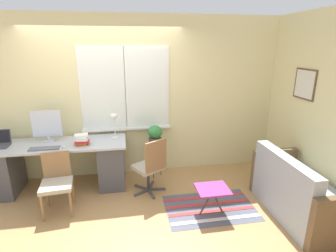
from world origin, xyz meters
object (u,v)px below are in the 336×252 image
object	(u,v)px
desk_lamp	(114,119)
desk_chair_wooden	(57,181)
plant_stand	(155,149)
folding_stool	(212,191)
potted_plant	(155,134)
mouse	(64,147)
book_stack	(82,139)
couch_loveseat	(297,194)
keyboard	(44,148)
office_chair_swivel	(151,166)
monitor	(47,125)

from	to	relation	value
desk_lamp	desk_chair_wooden	bearing A→B (deg)	-138.44
desk_lamp	plant_stand	bearing A→B (deg)	3.78
desk_lamp	folding_stool	bearing A→B (deg)	-42.32
potted_plant	folding_stool	size ratio (longest dim) A/B	0.76
mouse	potted_plant	size ratio (longest dim) A/B	0.18
desk_chair_wooden	book_stack	bearing A→B (deg)	52.71
book_stack	couch_loveseat	size ratio (longest dim) A/B	0.16
mouse	couch_loveseat	size ratio (longest dim) A/B	0.04
keyboard	plant_stand	distance (m)	1.73
book_stack	office_chair_swivel	size ratio (longest dim) A/B	0.25
couch_loveseat	keyboard	bearing A→B (deg)	72.66
book_stack	potted_plant	bearing A→B (deg)	12.84
desk_lamp	folding_stool	distance (m)	1.88
plant_stand	folding_stool	world-z (taller)	plant_stand
book_stack	keyboard	bearing A→B (deg)	-170.65
mouse	office_chair_swivel	bearing A→B (deg)	-8.06
monitor	office_chair_swivel	bearing A→B (deg)	-18.45
keyboard	office_chair_swivel	size ratio (longest dim) A/B	0.47
office_chair_swivel	potted_plant	world-z (taller)	potted_plant
keyboard	plant_stand	bearing A→B (deg)	11.76
office_chair_swivel	mouse	bearing A→B (deg)	-39.45
book_stack	plant_stand	bearing A→B (deg)	12.84
keyboard	mouse	world-z (taller)	mouse
desk_lamp	book_stack	size ratio (longest dim) A/B	1.80
plant_stand	folding_stool	distance (m)	1.37
couch_loveseat	plant_stand	bearing A→B (deg)	50.97
keyboard	folding_stool	size ratio (longest dim) A/B	0.97
office_chair_swivel	monitor	bearing A→B (deg)	-49.85
monitor	office_chair_swivel	xyz separation A→B (m)	(1.55, -0.52, -0.57)
keyboard	mouse	bearing A→B (deg)	-1.32
desk_lamp	couch_loveseat	xyz separation A→B (m)	(2.40, -1.37, -0.78)
mouse	couch_loveseat	xyz separation A→B (m)	(3.14, -1.06, -0.47)
potted_plant	folding_stool	xyz separation A→B (m)	(0.62, -1.21, -0.42)
desk_chair_wooden	couch_loveseat	xyz separation A→B (m)	(3.19, -0.67, -0.13)
book_stack	monitor	bearing A→B (deg)	155.27
monitor	desk_chair_wooden	bearing A→B (deg)	-72.07
mouse	desk_chair_wooden	bearing A→B (deg)	-97.62
potted_plant	mouse	bearing A→B (deg)	-165.79
couch_loveseat	desk_chair_wooden	bearing A→B (deg)	78.21
desk_lamp	plant_stand	xyz separation A→B (m)	(0.66, 0.04, -0.57)
desk_lamp	couch_loveseat	bearing A→B (deg)	-29.70
couch_loveseat	monitor	bearing A→B (deg)	67.83
couch_loveseat	folding_stool	world-z (taller)	couch_loveseat
keyboard	book_stack	size ratio (longest dim) A/B	1.83
office_chair_swivel	couch_loveseat	world-z (taller)	office_chair_swivel
keyboard	desk_lamp	size ratio (longest dim) A/B	1.02
desk_chair_wooden	office_chair_swivel	world-z (taller)	office_chair_swivel
potted_plant	couch_loveseat	bearing A→B (deg)	-39.03
monitor	desk_chair_wooden	xyz separation A→B (m)	(0.24, -0.73, -0.59)
monitor	book_stack	xyz separation A→B (m)	(0.54, -0.25, -0.18)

